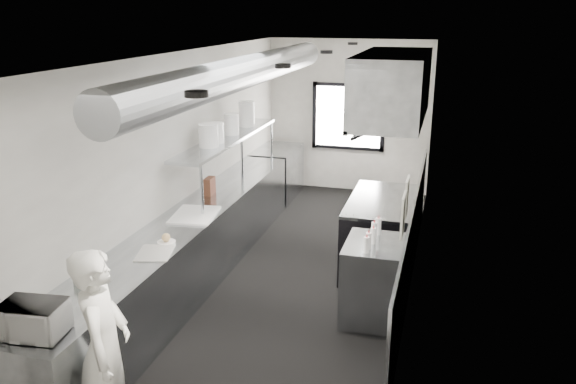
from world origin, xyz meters
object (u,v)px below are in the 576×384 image
Objects in this scene: deli_tub_b at (84,280)px; knife_block at (210,186)px; microwave at (33,319)px; squeeze_bottle_d at (374,230)px; line_cook at (104,348)px; deli_tub_a at (81,278)px; squeeze_bottle_b at (368,241)px; prep_counter at (190,251)px; far_work_table at (277,173)px; exhaust_hood at (393,87)px; plate_stack_b at (216,133)px; range at (380,233)px; plate_stack_a at (209,136)px; bottle_station at (374,281)px; cutting_board at (195,215)px; squeeze_bottle_c at (373,236)px; plate_stack_c at (232,124)px; plate_stack_d at (247,114)px; small_plate at (166,242)px; pass_shelf at (229,139)px; squeeze_bottle_e at (378,226)px; squeeze_bottle_a at (366,245)px.

knife_block is at bearing 89.44° from deli_tub_b.
microwave reaches higher than squeeze_bottle_d.
line_cook is 11.02× the size of deli_tub_a.
squeeze_bottle_d reaches higher than squeeze_bottle_b.
far_work_table is at bearing 90.00° from prep_counter.
exhaust_hood reaches higher than plate_stack_b.
range reaches higher than far_work_table.
plate_stack_a is at bearing 83.81° from microwave.
bottle_station is at bearing 40.54° from microwave.
plate_stack_a is (-0.62, 3.51, 0.90)m from line_cook.
cutting_board is 2.41× the size of plate_stack_b.
microwave is at bearing -119.68° from exhaust_hood.
cutting_board is at bearing 82.97° from deli_tub_a.
squeeze_bottle_c is (2.44, 1.66, 0.03)m from deli_tub_a.
plate_stack_b is 0.91× the size of plate_stack_c.
squeeze_bottle_d is (-0.04, 0.12, 0.54)m from bottle_station.
microwave reaches higher than far_work_table.
cutting_board is 1.32m from plate_stack_b.
range is at bearing 28.74° from prep_counter.
plate_stack_a is 0.81m from plate_stack_c.
plate_stack_d is at bearing 93.05° from cutting_board.
far_work_table is 6.46m from microwave.
cutting_board is (-0.07, 0.87, 0.00)m from small_plate.
squeeze_bottle_d is (2.19, -0.14, 0.08)m from cutting_board.
small_plate is 3.25m from plate_stack_d.
prep_counter is 31.77× the size of squeeze_bottle_d.
line_cook is at bearing -85.05° from far_work_table.
pass_shelf reaches higher than prep_counter.
plate_stack_a is (-0.07, 0.86, 1.27)m from prep_counter.
plate_stack_c is 1.72× the size of squeeze_bottle_b.
squeeze_bottle_e is at bearing 43.43° from microwave.
bottle_station is at bearing 15.71° from small_plate.
deli_tub_b is 0.50× the size of plate_stack_c.
plate_stack_c is (-2.30, 0.47, -0.67)m from exhaust_hood.
exhaust_hood is 1.34× the size of line_cook.
far_work_table is 5.16× the size of knife_block.
exhaust_hood is 2.39m from bottle_station.
plate_stack_b is at bearing 152.93° from squeeze_bottle_d.
squeeze_bottle_c is (2.32, -1.89, -0.73)m from plate_stack_c.
exhaust_hood is 3.88m from far_work_table.
squeeze_bottle_c is at bearing 40.73° from microwave.
range is 2.61m from plate_stack_c.
line_cook reaches higher than microwave.
prep_counter is 2.80m from microwave.
squeeze_bottle_d is at bearing 37.53° from deli_tub_b.
plate_stack_b is 0.56m from plate_stack_c.
squeeze_bottle_a is (2.29, -2.15, -0.74)m from plate_stack_c.
deli_tub_b is 0.81× the size of squeeze_bottle_d.
deli_tub_a is 3.08m from plate_stack_b.
squeeze_bottle_e reaches higher than squeeze_bottle_a.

